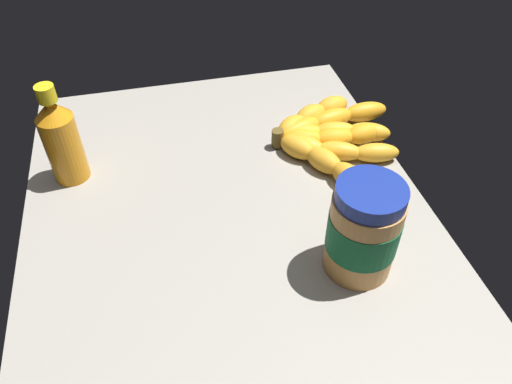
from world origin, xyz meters
TOP-DOWN VIEW (x-y plane):
  - ground_plane at (0.00, 0.00)cm, footprint 74.15×58.35cm
  - banana_bunch at (-11.68, 19.68)cm, footprint 24.92×22.36cm
  - peanut_butter_jar at (13.91, 14.48)cm, footprint 8.95×8.95cm
  - honey_bottle at (-13.11, -22.27)cm, footprint 5.37×5.37cm

SIDE VIEW (x-z plane):
  - ground_plane at x=0.00cm, z-range -4.28..0.00cm
  - banana_bunch at x=-11.68cm, z-range -0.11..3.53cm
  - peanut_butter_jar at x=13.91cm, z-range -0.18..13.49cm
  - honey_bottle at x=-13.11cm, z-range -0.87..15.32cm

